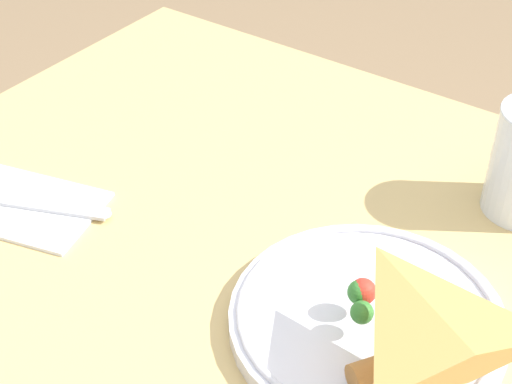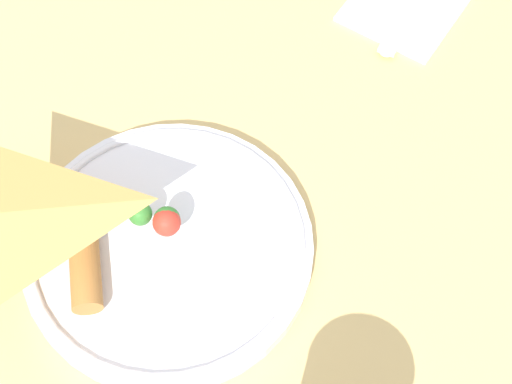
% 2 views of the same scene
% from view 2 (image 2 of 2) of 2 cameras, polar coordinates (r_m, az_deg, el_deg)
% --- Properties ---
extents(dining_table, '(1.07, 0.73, 0.77)m').
position_cam_2_polar(dining_table, '(0.76, -2.42, -8.60)').
color(dining_table, '#DBB770').
rests_on(dining_table, ground_plane).
extents(plate_pizza, '(0.24, 0.24, 0.05)m').
position_cam_2_polar(plate_pizza, '(0.64, -6.64, -3.88)').
color(plate_pizza, white).
rests_on(plate_pizza, dining_table).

